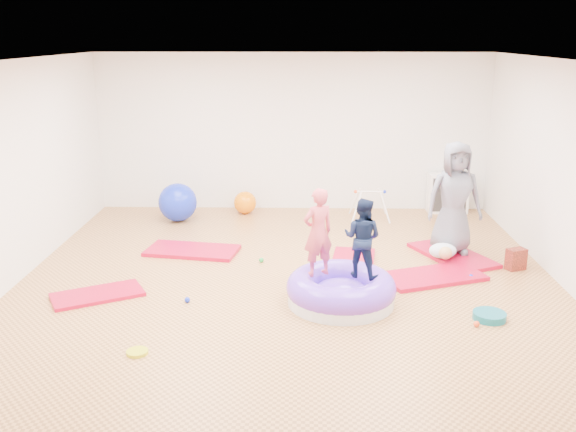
{
  "coord_description": "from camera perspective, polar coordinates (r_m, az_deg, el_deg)",
  "views": [
    {
      "loc": [
        0.18,
        -7.44,
        3.11
      ],
      "look_at": [
        0.0,
        0.3,
        0.9
      ],
      "focal_mm": 40.0,
      "sensor_mm": 36.0,
      "label": 1
    }
  ],
  "objects": [
    {
      "name": "ball_pit_balls",
      "position": [
        8.35,
        5.13,
        -5.77
      ],
      "size": [
        3.66,
        2.9,
        0.07
      ],
      "color": "green",
      "rests_on": "ground"
    },
    {
      "name": "child_pink",
      "position": [
        7.53,
        2.68,
        -1.08
      ],
      "size": [
        0.46,
        0.41,
        1.06
      ],
      "primitive_type": "imported",
      "rotation": [
        0.0,
        0.0,
        3.65
      ],
      "color": "#DA4C58",
      "rests_on": "inflatable_cushion"
    },
    {
      "name": "child_navy",
      "position": [
        7.54,
        6.63,
        -1.58
      ],
      "size": [
        0.57,
        0.53,
        0.95
      ],
      "primitive_type": "imported",
      "rotation": [
        0.0,
        0.0,
        2.69
      ],
      "color": "black",
      "rests_on": "inflatable_cushion"
    },
    {
      "name": "exercise_ball_blue",
      "position": [
        11.12,
        -9.77,
        1.2
      ],
      "size": [
        0.66,
        0.66,
        0.66
      ],
      "primitive_type": "sphere",
      "color": "#152BD7",
      "rests_on": "ground"
    },
    {
      "name": "gym_mat_front_left",
      "position": [
        8.26,
        -16.58,
        -6.72
      ],
      "size": [
        1.2,
        0.99,
        0.04
      ],
      "primitive_type": "cube",
      "rotation": [
        0.0,
        0.0,
        0.5
      ],
      "color": "red",
      "rests_on": "ground"
    },
    {
      "name": "yellow_toy",
      "position": [
        6.78,
        -13.25,
        -11.7
      ],
      "size": [
        0.22,
        0.22,
        0.03
      ],
      "primitive_type": "cylinder",
      "color": "#D0D618",
      "rests_on": "ground"
    },
    {
      "name": "infant_play_gym",
      "position": [
        11.11,
        7.28,
        1.38
      ],
      "size": [
        0.67,
        0.64,
        0.51
      ],
      "rotation": [
        0.0,
        0.0,
        0.34
      ],
      "color": "white",
      "rests_on": "ground"
    },
    {
      "name": "balance_disc",
      "position": [
        7.66,
        17.47,
        -8.47
      ],
      "size": [
        0.37,
        0.37,
        0.08
      ],
      "primitive_type": "cylinder",
      "color": "#106476",
      "rests_on": "ground"
    },
    {
      "name": "room",
      "position": [
        7.64,
        -0.05,
        2.99
      ],
      "size": [
        7.01,
        8.01,
        2.81
      ],
      "color": "tan",
      "rests_on": "ground"
    },
    {
      "name": "cube_shelf",
      "position": [
        11.86,
        13.99,
        2.0
      ],
      "size": [
        0.7,
        0.35,
        0.7
      ],
      "color": "white",
      "rests_on": "ground"
    },
    {
      "name": "backpack",
      "position": [
        9.29,
        19.61,
        -3.63
      ],
      "size": [
        0.3,
        0.25,
        0.29
      ],
      "primitive_type": "cube",
      "rotation": [
        0.0,
        0.0,
        0.41
      ],
      "color": "red",
      "rests_on": "ground"
    },
    {
      "name": "inflatable_cushion",
      "position": [
        7.71,
        4.73,
        -6.63
      ],
      "size": [
        1.31,
        1.31,
        0.41
      ],
      "rotation": [
        0.0,
        0.0,
        -0.26
      ],
      "color": "silver",
      "rests_on": "ground"
    },
    {
      "name": "exercise_ball_orange",
      "position": [
        11.47,
        -3.84,
        1.2
      ],
      "size": [
        0.4,
        0.4,
        0.4
      ],
      "primitive_type": "sphere",
      "color": "orange",
      "rests_on": "ground"
    },
    {
      "name": "gym_mat_right",
      "position": [
        8.69,
        12.74,
        -5.26
      ],
      "size": [
        1.46,
        1.08,
        0.05
      ],
      "primitive_type": "cube",
      "rotation": [
        0.0,
        0.0,
        0.36
      ],
      "color": "red",
      "rests_on": "ground"
    },
    {
      "name": "adult_caregiver",
      "position": [
        9.4,
        14.57,
        1.57
      ],
      "size": [
        0.82,
        0.57,
        1.61
      ],
      "primitive_type": "imported",
      "rotation": [
        0.0,
        0.0,
        0.08
      ],
      "color": "slate",
      "rests_on": "gym_mat_rear_right"
    },
    {
      "name": "gym_mat_mid_left",
      "position": [
        9.57,
        -8.51,
        -3.06
      ],
      "size": [
        1.42,
        0.87,
        0.06
      ],
      "primitive_type": "cube",
      "rotation": [
        0.0,
        0.0,
        -0.16
      ],
      "color": "red",
      "rests_on": "ground"
    },
    {
      "name": "infant",
      "position": [
        9.25,
        13.64,
        -3.06
      ],
      "size": [
        0.38,
        0.39,
        0.23
      ],
      "color": "white",
      "rests_on": "gym_mat_rear_right"
    },
    {
      "name": "gym_mat_rear_right",
      "position": [
        9.57,
        14.41,
        -3.39
      ],
      "size": [
        1.17,
        1.5,
        0.06
      ],
      "primitive_type": "cube",
      "rotation": [
        0.0,
        0.0,
        2.0
      ],
      "color": "red",
      "rests_on": "ground"
    },
    {
      "name": "gym_mat_center_back",
      "position": [
        9.05,
        5.79,
        -4.11
      ],
      "size": [
        0.73,
        1.23,
        0.05
      ],
      "primitive_type": "cube",
      "rotation": [
        0.0,
        0.0,
        1.44
      ],
      "color": "red",
      "rests_on": "ground"
    }
  ]
}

